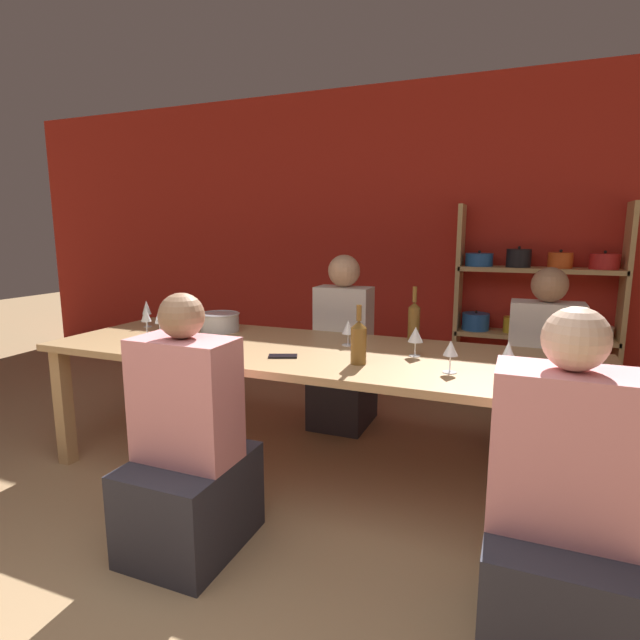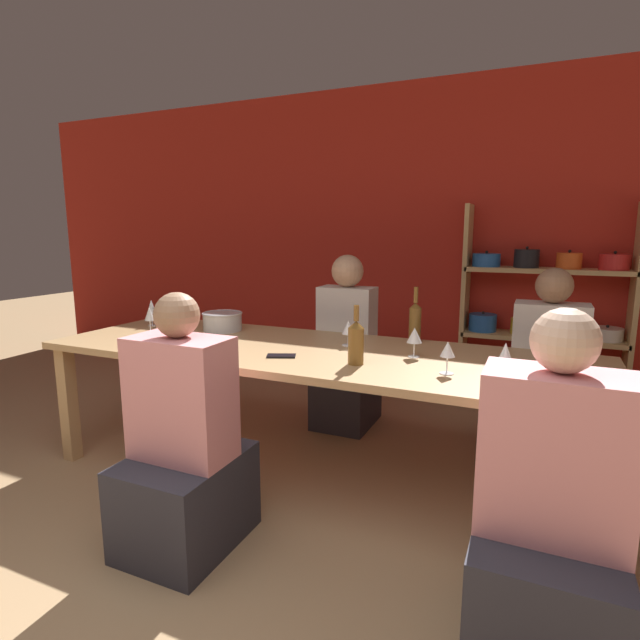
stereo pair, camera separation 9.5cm
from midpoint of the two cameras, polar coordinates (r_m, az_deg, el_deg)
name	(u,v)px [view 2 (the right image)]	position (r m, az deg, el deg)	size (l,w,h in m)	color
wall_back_red	(414,238)	(4.69, 11.28, 9.18)	(8.80, 0.06, 2.70)	red
shelf_unit	(541,324)	(4.43, 24.51, -0.45)	(1.27, 0.30, 1.63)	tan
dining_table	(313,361)	(2.82, 0.14, -4.72)	(3.11, 1.00, 0.76)	tan
mixing_bowl	(222,321)	(3.37, -10.30, -0.09)	(0.27, 0.27, 0.12)	#B7BABC
wine_bottle_green	(415,321)	(3.02, 11.70, -0.13)	(0.07, 0.07, 0.33)	brown
wine_bottle_dark	(356,342)	(2.48, 5.23, -2.48)	(0.08, 0.08, 0.30)	brown
wine_glass_white_a	(448,351)	(2.39, 15.49, -3.40)	(0.07, 0.07, 0.15)	white
wine_glass_white_b	(505,354)	(2.36, 21.51, -3.65)	(0.07, 0.07, 0.17)	white
wine_glass_red_a	(505,359)	(2.24, 21.57, -4.22)	(0.08, 0.08, 0.18)	white
wine_glass_white_c	(163,316)	(3.39, -16.77, 0.39)	(0.06, 0.06, 0.16)	white
wine_glass_empty_a	(348,328)	(2.88, 4.19, -0.94)	(0.07, 0.07, 0.15)	white
wine_glass_white_d	(181,330)	(2.90, -14.66, -1.10)	(0.06, 0.06, 0.16)	white
wine_glass_red_b	(150,315)	(3.36, -18.14, 0.55)	(0.07, 0.07, 0.17)	white
wine_glass_red_c	(185,312)	(3.45, -14.47, 0.92)	(0.06, 0.06, 0.18)	white
wine_glass_white_e	(414,336)	(2.66, 11.75, -1.81)	(0.08, 0.08, 0.16)	white
wine_glass_white_f	(151,308)	(3.65, -18.01, 1.36)	(0.06, 0.06, 0.18)	white
cell_phone	(281,356)	(2.64, -3.42, -4.11)	(0.17, 0.12, 0.01)	black
person_near_a	(184,458)	(2.38, -14.11, -15.04)	(0.45, 0.56, 1.16)	#2D2D38
person_far_a	(347,363)	(3.66, 3.80, -4.88)	(0.39, 0.49, 1.25)	#2D2D38
person_near_b	(547,541)	(1.93, 25.92, -21.80)	(0.45, 0.56, 1.19)	#2D2D38
person_far_b	(546,390)	(3.47, 25.12, -7.22)	(0.43, 0.53, 1.20)	#2D2D38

